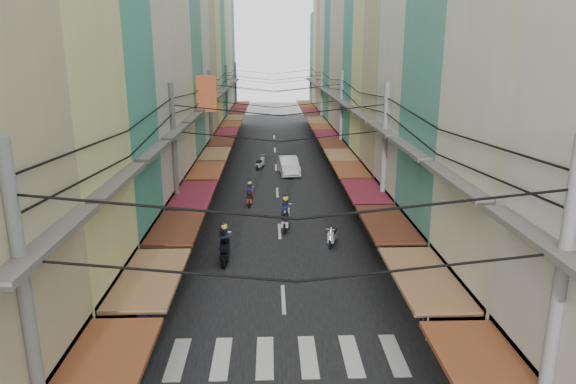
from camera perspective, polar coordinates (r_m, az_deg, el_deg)
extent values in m
plane|color=#63635F|center=(22.66, -0.66, -9.55)|extent=(160.00, 160.00, 0.00)
cube|color=black|center=(41.65, -1.32, 2.13)|extent=(10.00, 80.00, 0.02)
cube|color=gray|center=(42.08, -10.21, 2.05)|extent=(3.00, 80.00, 0.06)
cube|color=gray|center=(42.23, 7.54, 2.21)|extent=(3.00, 80.00, 0.06)
cube|color=silver|center=(17.65, -12.16, -17.67)|extent=(0.55, 2.40, 0.01)
cube|color=silver|center=(17.46, -7.41, -17.82)|extent=(0.55, 2.40, 0.01)
cube|color=silver|center=(17.38, -2.58, -17.85)|extent=(0.55, 2.40, 0.01)
cube|color=silver|center=(17.42, 2.26, -17.77)|extent=(0.55, 2.40, 0.01)
cube|color=silver|center=(17.57, 7.04, -17.57)|extent=(0.55, 2.40, 0.01)
cube|color=silver|center=(17.83, 11.70, -17.26)|extent=(0.55, 2.40, 0.01)
cube|color=brown|center=(12.15, -20.12, -18.28)|extent=(1.80, 4.34, 0.12)
cube|color=#595651|center=(11.07, -24.75, -4.78)|extent=(0.50, 4.24, 0.15)
cube|color=black|center=(17.13, -19.75, -13.26)|extent=(1.20, 4.52, 3.20)
cube|color=olive|center=(16.12, -15.05, -9.15)|extent=(1.80, 4.33, 0.12)
cube|color=#595651|center=(15.32, -18.19, 1.21)|extent=(0.50, 4.23, 0.15)
cube|color=teal|center=(20.24, -24.68, 14.25)|extent=(6.00, 4.30, 19.25)
cube|color=black|center=(21.03, -16.13, -7.47)|extent=(1.20, 4.13, 3.20)
cube|color=#552718|center=(20.22, -12.28, -3.89)|extent=(1.80, 3.96, 0.12)
cube|color=#595651|center=(19.59, -14.66, 4.44)|extent=(0.50, 3.87, 0.15)
cube|color=beige|center=(24.70, -20.67, 16.57)|extent=(6.00, 5.14, 20.93)
cube|color=black|center=(25.33, -13.62, -3.36)|extent=(1.20, 4.94, 3.20)
cube|color=maroon|center=(24.66, -10.41, -0.28)|extent=(1.80, 4.73, 0.12)
cube|color=#595651|center=(24.15, -12.29, 6.58)|extent=(0.50, 4.63, 0.15)
cube|color=beige|center=(29.54, -17.25, 13.09)|extent=(6.00, 4.95, 17.43)
cube|color=black|center=(30.07, -11.77, -0.28)|extent=(1.20, 4.75, 3.20)
cube|color=brown|center=(29.51, -9.04, 2.36)|extent=(1.80, 4.56, 0.12)
cube|color=#595651|center=(29.08, -10.57, 8.11)|extent=(0.50, 4.46, 0.15)
cube|color=teal|center=(34.39, -15.04, 12.55)|extent=(6.00, 4.99, 16.32)
cube|color=black|center=(34.83, -10.44, 1.92)|extent=(1.20, 4.80, 3.20)
cube|color=olive|center=(34.35, -8.07, 4.23)|extent=(1.80, 4.60, 0.12)
cube|color=#595651|center=(33.98, -9.37, 9.18)|extent=(0.50, 4.50, 0.15)
cube|color=beige|center=(39.12, -13.78, 17.72)|extent=(6.00, 4.65, 22.87)
cube|color=black|center=(39.49, -9.46, 3.55)|extent=(1.20, 4.46, 3.20)
cube|color=#552718|center=(39.07, -7.36, 5.59)|extent=(1.80, 4.27, 0.12)
cube|color=#595651|center=(38.74, -8.48, 9.95)|extent=(0.50, 4.18, 0.15)
cube|color=tan|center=(43.77, -12.41, 16.00)|extent=(6.00, 4.89, 20.58)
cube|color=black|center=(44.14, -8.69, 4.82)|extent=(1.20, 4.70, 3.20)
cube|color=maroon|center=(43.76, -6.80, 6.65)|extent=(1.80, 4.50, 0.12)
cube|color=#595651|center=(43.47, -7.80, 10.55)|extent=(0.50, 4.40, 0.15)
cube|color=#D6D485|center=(48.41, -11.34, 14.69)|extent=(6.00, 4.52, 18.44)
cube|color=black|center=(48.74, -8.07, 5.83)|extent=(1.20, 4.34, 3.20)
cube|color=brown|center=(48.40, -6.36, 7.50)|extent=(1.80, 4.16, 0.12)
cube|color=#595651|center=(48.14, -7.25, 11.02)|extent=(0.50, 4.07, 0.15)
cube|color=teal|center=(53.22, -10.56, 15.94)|extent=(6.00, 5.20, 20.63)
cube|color=black|center=(53.52, -7.55, 6.69)|extent=(1.20, 4.99, 3.20)
cube|color=olive|center=(53.20, -5.98, 8.21)|extent=(1.80, 4.78, 0.12)
cube|color=#595651|center=(52.97, -6.78, 11.42)|extent=(0.50, 4.68, 0.15)
cube|color=beige|center=(58.28, -9.90, 17.41)|extent=(6.00, 4.94, 23.70)
cube|color=black|center=(58.51, -7.09, 7.44)|extent=(1.20, 4.74, 3.20)
cube|color=#552718|center=(58.23, -5.65, 8.84)|extent=(1.80, 4.55, 0.12)
cube|color=#595651|center=(58.01, -6.38, 11.77)|extent=(0.50, 4.45, 0.15)
cube|color=beige|center=(63.15, -9.23, 16.09)|extent=(6.00, 4.96, 21.12)
cube|color=black|center=(63.40, -6.71, 8.06)|extent=(1.20, 4.76, 3.20)
cube|color=maroon|center=(63.14, -5.37, 9.35)|extent=(1.80, 4.56, 0.12)
cube|color=#595651|center=(62.94, -6.05, 12.05)|extent=(0.50, 4.46, 0.15)
cube|color=teal|center=(68.11, -8.68, 15.54)|extent=(6.00, 5.04, 19.90)
cube|color=black|center=(68.35, -6.38, 8.59)|extent=(1.20, 4.84, 3.20)
cube|color=brown|center=(68.10, -5.14, 9.79)|extent=(1.80, 4.64, 0.12)
cube|color=#595651|center=(67.92, -5.76, 12.30)|extent=(0.50, 4.54, 0.15)
cube|color=#5F2A15|center=(32.88, -9.04, 10.74)|extent=(1.20, 0.40, 2.20)
cube|color=brown|center=(12.14, 21.63, -18.48)|extent=(1.80, 4.35, 0.12)
cube|color=#595651|center=(11.11, 26.24, -4.89)|extent=(0.50, 4.25, 0.15)
cube|color=black|center=(17.20, 19.43, -13.10)|extent=(1.20, 4.78, 3.20)
cube|color=olive|center=(16.11, 14.84, -9.15)|extent=(1.80, 4.58, 0.12)
cube|color=#595651|center=(15.35, 17.92, 1.26)|extent=(0.50, 4.48, 0.15)
cube|color=teal|center=(20.89, 22.17, 8.75)|extent=(6.00, 5.03, 15.08)
cube|color=black|center=(21.47, 14.66, -6.89)|extent=(1.20, 4.83, 3.20)
cube|color=#552718|center=(20.60, 10.92, -3.44)|extent=(1.80, 4.63, 0.12)
cube|color=#595651|center=(20.02, 13.17, 4.76)|extent=(0.50, 4.53, 0.15)
cube|color=beige|center=(25.40, 18.34, 17.53)|extent=(6.00, 4.79, 21.66)
cube|color=black|center=(25.91, 11.64, -2.82)|extent=(1.20, 4.60, 3.20)
cube|color=maroon|center=(25.21, 8.49, 0.14)|extent=(1.80, 4.41, 0.12)
cube|color=#595651|center=(24.73, 10.26, 6.88)|extent=(0.50, 4.31, 0.15)
cube|color=tan|center=(29.81, 15.12, 16.45)|extent=(6.00, 4.52, 20.74)
cube|color=black|center=(30.26, 9.62, -0.08)|extent=(1.20, 4.34, 3.20)
cube|color=brown|center=(29.66, 6.90, 2.50)|extent=(1.80, 4.16, 0.12)
cube|color=#595651|center=(29.25, 8.36, 8.24)|extent=(0.50, 4.07, 0.15)
cube|color=#D6D485|center=(34.05, 12.62, 10.83)|extent=(6.00, 4.12, 14.13)
cube|color=black|center=(34.37, 8.21, 1.84)|extent=(1.20, 3.96, 3.20)
cube|color=olive|center=(33.84, 5.79, 4.14)|extent=(1.80, 3.79, 0.12)
cube|color=#595651|center=(33.49, 7.05, 9.17)|extent=(0.50, 3.71, 0.15)
cube|color=teal|center=(38.11, 11.16, 14.03)|extent=(6.00, 4.40, 17.68)
cube|color=black|center=(38.47, 7.11, 3.33)|extent=(1.20, 4.23, 3.20)
cube|color=#552718|center=(38.00, 4.94, 5.39)|extent=(1.80, 4.05, 0.12)
cube|color=#595651|center=(37.69, 6.04, 9.88)|extent=(0.50, 3.96, 0.15)
cube|color=beige|center=(42.56, 9.93, 17.51)|extent=(6.00, 4.64, 22.59)
cube|color=black|center=(42.86, 6.18, 4.59)|extent=(1.20, 4.45, 3.20)
cube|color=maroon|center=(42.43, 4.21, 6.45)|extent=(1.80, 4.26, 0.12)
cube|color=#595651|center=(42.15, 5.19, 10.48)|extent=(0.50, 4.17, 0.15)
cube|color=beige|center=(46.78, 8.78, 16.52)|extent=(6.00, 4.00, 21.25)
cube|color=black|center=(47.07, 5.45, 5.58)|extent=(1.20, 3.84, 3.20)
cube|color=brown|center=(46.68, 3.65, 7.27)|extent=(1.80, 3.68, 0.12)
cube|color=#595651|center=(46.42, 4.53, 10.94)|extent=(0.50, 3.60, 0.15)
cube|color=teal|center=(51.23, 7.85, 17.04)|extent=(6.00, 5.01, 22.33)
cube|color=black|center=(51.48, 4.81, 6.43)|extent=(1.20, 4.81, 3.20)
cube|color=olive|center=(51.12, 3.16, 7.99)|extent=(1.80, 4.61, 0.12)
cube|color=#595651|center=(50.89, 3.95, 11.33)|extent=(0.50, 4.51, 0.15)
cube|color=beige|center=(56.14, 6.91, 15.58)|extent=(6.00, 5.00, 19.71)
cube|color=black|center=(56.39, 4.21, 7.22)|extent=(1.20, 4.80, 3.20)
cube|color=#552718|center=(56.07, 2.70, 8.64)|extent=(1.80, 4.60, 0.12)
cube|color=#595651|center=(55.86, 3.42, 11.70)|extent=(0.50, 4.50, 0.15)
cube|color=tan|center=(60.76, 6.19, 14.23)|extent=(6.00, 4.32, 16.86)
cube|color=black|center=(60.98, 3.75, 7.84)|extent=(1.20, 4.15, 3.20)
cube|color=maroon|center=(60.69, 2.34, 9.16)|extent=(1.80, 3.97, 0.12)
cube|color=#595651|center=(60.49, 3.00, 11.98)|extent=(0.50, 3.89, 0.15)
cube|color=#D6D485|center=(65.04, 5.68, 15.68)|extent=(6.00, 4.33, 19.96)
cube|color=black|center=(65.26, 3.37, 8.34)|extent=(1.20, 4.16, 3.20)
cube|color=brown|center=(64.98, 2.05, 9.57)|extent=(1.80, 3.99, 0.12)
cube|color=#595651|center=(64.79, 2.67, 12.21)|extent=(0.50, 3.90, 0.15)
cube|color=teal|center=(69.65, 5.11, 13.35)|extent=(6.00, 4.88, 14.34)
cube|color=black|center=(69.81, 3.02, 8.81)|extent=(1.20, 4.68, 3.20)
cube|color=olive|center=(69.55, 1.79, 9.96)|extent=(1.80, 4.49, 0.12)
cube|color=#595651|center=(69.38, 2.36, 12.42)|extent=(0.50, 4.39, 0.15)
cylinder|color=slate|center=(11.06, -26.41, -15.89)|extent=(0.26, 0.26, 8.20)
cylinder|color=slate|center=(11.47, 27.18, -14.84)|extent=(0.26, 0.26, 8.20)
cylinder|color=slate|center=(24.57, -12.37, 2.20)|extent=(0.26, 0.26, 8.20)
cylinder|color=slate|center=(24.75, 10.57, 2.40)|extent=(0.26, 0.26, 8.20)
cylinder|color=slate|center=(39.18, -8.56, 7.21)|extent=(0.26, 0.26, 8.20)
cylinder|color=slate|center=(39.30, 5.90, 7.32)|extent=(0.26, 0.26, 8.20)
cylinder|color=slate|center=(54.00, -6.81, 9.47)|extent=(0.26, 0.26, 8.20)
cylinder|color=slate|center=(54.09, 3.74, 9.55)|extent=(0.26, 0.26, 8.20)
cylinder|color=slate|center=(68.90, -5.80, 10.75)|extent=(0.26, 0.26, 8.20)
cylinder|color=slate|center=(68.97, 2.50, 10.82)|extent=(0.26, 0.26, 8.20)
imported|color=silver|center=(41.44, 0.05, 2.05)|extent=(4.99, 2.36, 1.70)
imported|color=black|center=(24.11, 17.68, -8.73)|extent=(1.87, 1.24, 1.20)
cylinder|color=black|center=(24.97, -6.85, -6.51)|extent=(0.11, 0.57, 0.57)
cylinder|color=black|center=(23.66, -7.13, -7.80)|extent=(0.11, 0.57, 0.57)
cube|color=black|center=(24.25, -7.00, -6.75)|extent=(0.37, 1.27, 0.31)
cube|color=black|center=(23.87, -7.08, -6.27)|extent=(0.35, 0.61, 0.20)
cube|color=black|center=(24.71, -6.91, -5.68)|extent=(0.33, 0.31, 0.61)
imported|color=#1D1F45|center=(24.19, -7.01, -6.44)|extent=(0.58, 0.41, 1.46)
sphere|color=gold|center=(23.81, -7.10, -3.98)|extent=(0.31, 0.31, 0.31)
cylinder|color=black|center=(29.13, -0.31, -3.16)|extent=(0.11, 0.58, 0.58)
cylinder|color=black|center=(27.76, -0.22, -4.11)|extent=(0.11, 0.58, 0.58)
cube|color=#95939B|center=(28.38, -0.27, -3.28)|extent=(0.38, 1.28, 0.31)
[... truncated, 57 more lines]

